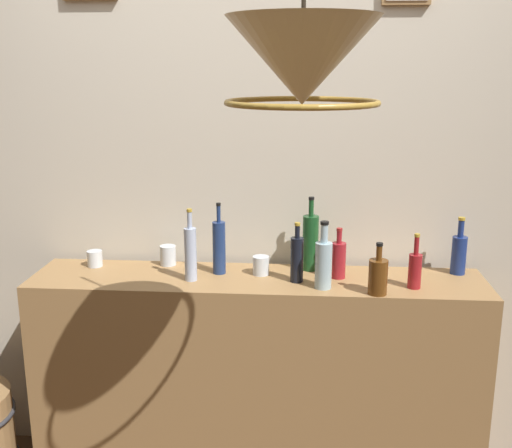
{
  "coord_description": "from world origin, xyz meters",
  "views": [
    {
      "loc": [
        0.19,
        -1.68,
        1.86
      ],
      "look_at": [
        0.0,
        0.77,
        1.23
      ],
      "focal_mm": 43.58,
      "sensor_mm": 36.0,
      "label": 1
    }
  ],
  "objects_px": {
    "liquor_bottle_gin": "(297,258)",
    "liquor_bottle_rye": "(219,247)",
    "liquor_bottle_vodka": "(415,269)",
    "glass_tumbler_rocks": "(95,259)",
    "glass_tumbler_shot": "(261,265)",
    "glass_tumbler_highball": "(168,255)",
    "liquor_bottle_mezcal": "(338,259)",
    "liquor_bottle_scotch": "(378,276)",
    "pendant_lamp": "(303,63)",
    "liquor_bottle_port": "(310,242)",
    "liquor_bottle_vermouth": "(459,253)",
    "liquor_bottle_brandy": "(324,263)",
    "liquor_bottle_whiskey": "(190,253)"
  },
  "relations": [
    {
      "from": "liquor_bottle_gin",
      "to": "glass_tumbler_rocks",
      "type": "relative_size",
      "value": 3.54
    },
    {
      "from": "liquor_bottle_vermouth",
      "to": "glass_tumbler_rocks",
      "type": "relative_size",
      "value": 3.5
    },
    {
      "from": "glass_tumbler_rocks",
      "to": "glass_tumbler_highball",
      "type": "bearing_deg",
      "value": 8.12
    },
    {
      "from": "liquor_bottle_mezcal",
      "to": "glass_tumbler_highball",
      "type": "height_order",
      "value": "liquor_bottle_mezcal"
    },
    {
      "from": "liquor_bottle_port",
      "to": "liquor_bottle_whiskey",
      "type": "relative_size",
      "value": 1.07
    },
    {
      "from": "liquor_bottle_port",
      "to": "liquor_bottle_vodka",
      "type": "bearing_deg",
      "value": -25.54
    },
    {
      "from": "liquor_bottle_port",
      "to": "liquor_bottle_rye",
      "type": "distance_m",
      "value": 0.4
    },
    {
      "from": "liquor_bottle_gin",
      "to": "liquor_bottle_rye",
      "type": "height_order",
      "value": "liquor_bottle_rye"
    },
    {
      "from": "liquor_bottle_rye",
      "to": "glass_tumbler_shot",
      "type": "bearing_deg",
      "value": -1.35
    },
    {
      "from": "liquor_bottle_vodka",
      "to": "liquor_bottle_gin",
      "type": "distance_m",
      "value": 0.48
    },
    {
      "from": "liquor_bottle_brandy",
      "to": "glass_tumbler_rocks",
      "type": "xyz_separation_m",
      "value": [
        -1.02,
        0.2,
        -0.07
      ]
    },
    {
      "from": "liquor_bottle_vodka",
      "to": "liquor_bottle_rye",
      "type": "distance_m",
      "value": 0.83
    },
    {
      "from": "liquor_bottle_port",
      "to": "pendant_lamp",
      "type": "xyz_separation_m",
      "value": [
        -0.04,
        -0.93,
        0.76
      ]
    },
    {
      "from": "liquor_bottle_port",
      "to": "liquor_bottle_vermouth",
      "type": "height_order",
      "value": "liquor_bottle_port"
    },
    {
      "from": "liquor_bottle_mezcal",
      "to": "liquor_bottle_gin",
      "type": "xyz_separation_m",
      "value": [
        -0.18,
        -0.06,
        0.02
      ]
    },
    {
      "from": "liquor_bottle_rye",
      "to": "liquor_bottle_vermouth",
      "type": "relative_size",
      "value": 1.25
    },
    {
      "from": "liquor_bottle_mezcal",
      "to": "liquor_bottle_port",
      "type": "bearing_deg",
      "value": 140.42
    },
    {
      "from": "liquor_bottle_brandy",
      "to": "liquor_bottle_whiskey",
      "type": "height_order",
      "value": "liquor_bottle_whiskey"
    },
    {
      "from": "liquor_bottle_scotch",
      "to": "pendant_lamp",
      "type": "distance_m",
      "value": 1.08
    },
    {
      "from": "liquor_bottle_brandy",
      "to": "liquor_bottle_vermouth",
      "type": "height_order",
      "value": "liquor_bottle_brandy"
    },
    {
      "from": "glass_tumbler_highball",
      "to": "liquor_bottle_mezcal",
      "type": "bearing_deg",
      "value": -8.67
    },
    {
      "from": "liquor_bottle_mezcal",
      "to": "liquor_bottle_brandy",
      "type": "distance_m",
      "value": 0.15
    },
    {
      "from": "liquor_bottle_port",
      "to": "liquor_bottle_vermouth",
      "type": "distance_m",
      "value": 0.64
    },
    {
      "from": "liquor_bottle_gin",
      "to": "liquor_bottle_vodka",
      "type": "bearing_deg",
      "value": -4.68
    },
    {
      "from": "glass_tumbler_shot",
      "to": "liquor_bottle_rye",
      "type": "bearing_deg",
      "value": 178.65
    },
    {
      "from": "glass_tumbler_highball",
      "to": "glass_tumbler_shot",
      "type": "bearing_deg",
      "value": -13.23
    },
    {
      "from": "glass_tumbler_rocks",
      "to": "liquor_bottle_vermouth",
      "type": "bearing_deg",
      "value": 0.88
    },
    {
      "from": "liquor_bottle_vodka",
      "to": "liquor_bottle_whiskey",
      "type": "bearing_deg",
      "value": 178.63
    },
    {
      "from": "liquor_bottle_rye",
      "to": "liquor_bottle_scotch",
      "type": "bearing_deg",
      "value": -17.23
    },
    {
      "from": "liquor_bottle_brandy",
      "to": "glass_tumbler_shot",
      "type": "relative_size",
      "value": 3.44
    },
    {
      "from": "liquor_bottle_whiskey",
      "to": "glass_tumbler_highball",
      "type": "height_order",
      "value": "liquor_bottle_whiskey"
    },
    {
      "from": "liquor_bottle_mezcal",
      "to": "glass_tumbler_rocks",
      "type": "height_order",
      "value": "liquor_bottle_mezcal"
    },
    {
      "from": "liquor_bottle_gin",
      "to": "glass_tumbler_highball",
      "type": "bearing_deg",
      "value": 162.89
    },
    {
      "from": "liquor_bottle_scotch",
      "to": "liquor_bottle_mezcal",
      "type": "bearing_deg",
      "value": 128.22
    },
    {
      "from": "liquor_bottle_brandy",
      "to": "liquor_bottle_rye",
      "type": "relative_size",
      "value": 0.89
    },
    {
      "from": "glass_tumbler_highball",
      "to": "pendant_lamp",
      "type": "relative_size",
      "value": 0.13
    },
    {
      "from": "liquor_bottle_scotch",
      "to": "glass_tumbler_highball",
      "type": "distance_m",
      "value": 0.96
    },
    {
      "from": "pendant_lamp",
      "to": "liquor_bottle_gin",
      "type": "bearing_deg",
      "value": 90.97
    },
    {
      "from": "liquor_bottle_scotch",
      "to": "liquor_bottle_vermouth",
      "type": "xyz_separation_m",
      "value": [
        0.38,
        0.28,
        0.02
      ]
    },
    {
      "from": "liquor_bottle_brandy",
      "to": "liquor_bottle_vermouth",
      "type": "relative_size",
      "value": 1.11
    },
    {
      "from": "liquor_bottle_brandy",
      "to": "liquor_bottle_vermouth",
      "type": "bearing_deg",
      "value": 21.05
    },
    {
      "from": "liquor_bottle_vodka",
      "to": "glass_tumbler_rocks",
      "type": "relative_size",
      "value": 3.17
    },
    {
      "from": "liquor_bottle_brandy",
      "to": "liquor_bottle_rye",
      "type": "xyz_separation_m",
      "value": [
        -0.45,
        0.15,
        0.01
      ]
    },
    {
      "from": "liquor_bottle_mezcal",
      "to": "glass_tumbler_shot",
      "type": "bearing_deg",
      "value": 177.39
    },
    {
      "from": "glass_tumbler_highball",
      "to": "liquor_bottle_scotch",
      "type": "bearing_deg",
      "value": -18.37
    },
    {
      "from": "liquor_bottle_port",
      "to": "pendant_lamp",
      "type": "distance_m",
      "value": 1.2
    },
    {
      "from": "liquor_bottle_vodka",
      "to": "liquor_bottle_port",
      "type": "xyz_separation_m",
      "value": [
        -0.42,
        0.2,
        0.05
      ]
    },
    {
      "from": "liquor_bottle_vodka",
      "to": "liquor_bottle_brandy",
      "type": "height_order",
      "value": "liquor_bottle_brandy"
    },
    {
      "from": "liquor_bottle_vermouth",
      "to": "glass_tumbler_shot",
      "type": "height_order",
      "value": "liquor_bottle_vermouth"
    },
    {
      "from": "liquor_bottle_brandy",
      "to": "glass_tumbler_shot",
      "type": "xyz_separation_m",
      "value": [
        -0.26,
        0.15,
        -0.07
      ]
    }
  ]
}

